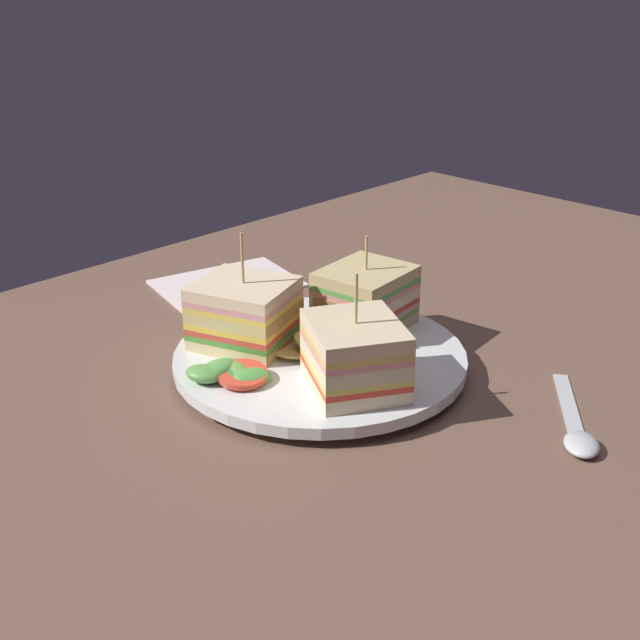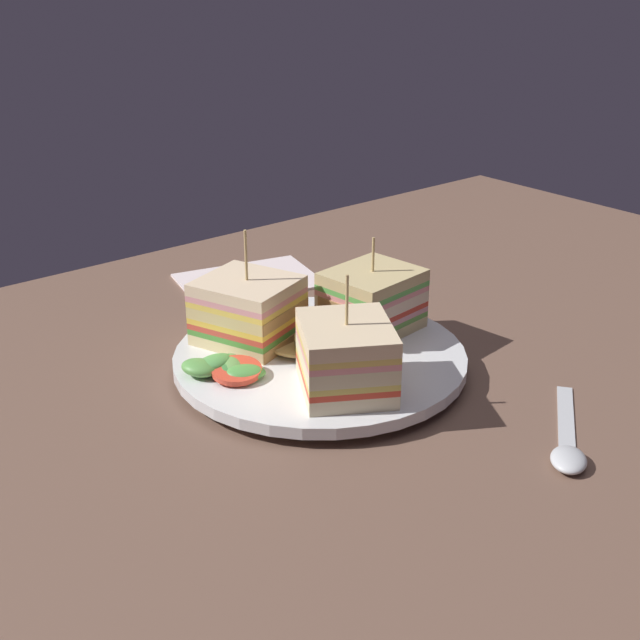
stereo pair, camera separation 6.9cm
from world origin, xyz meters
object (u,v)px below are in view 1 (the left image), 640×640
Objects in this scene: sandwich_wedge_1 at (355,356)px; spoon at (578,433)px; sandwich_wedge_2 at (365,298)px; napkin at (227,282)px; plate at (320,360)px; chip_pile at (312,345)px; sandwich_wedge_0 at (245,313)px.

spoon is (8.17, -14.86, -4.08)cm from sandwich_wedge_1.
napkin is (0.69, 20.37, -4.24)cm from sandwich_wedge_2.
sandwich_wedge_1 reaches higher than spoon.
plate reaches higher than napkin.
napkin is at bearing 10.85° from sandwich_wedge_1.
spoon is (6.37, -21.36, -2.18)cm from chip_pile.
chip_pile is 22.56cm from napkin.
sandwich_wedge_2 is at bearing 4.65° from chip_pile.
spoon is at bearing -2.42° from sandwich_wedge_0.
sandwich_wedge_1 is 0.87× the size of spoon.
sandwich_wedge_2 is at bearing -91.93° from napkin.
chip_pile is 22.40cm from spoon.
sandwich_wedge_0 is 1.36× the size of chip_pile.
sandwich_wedge_1 is 17.44cm from spoon.
sandwich_wedge_2 is 0.73× the size of spoon.
napkin is at bearing -98.72° from sandwich_wedge_2.
napkin is at bearing -129.12° from spoon.
sandwich_wedge_2 is at bearing -21.61° from sandwich_wedge_1.
sandwich_wedge_2 is (9.12, 7.09, 0.00)cm from sandwich_wedge_1.
plate is 2.48× the size of sandwich_wedge_0.
chip_pile is (-0.69, 0.30, 1.52)cm from plate.
sandwich_wedge_0 is at bearing 118.07° from plate.
spoon is at bearing -73.40° from chip_pile.
sandwich_wedge_1 is at bearing 31.09° from sandwich_wedge_2.
sandwich_wedge_0 is at bearing 113.73° from chip_pile.
plate is at bearing -23.70° from chip_pile.
plate is 7.50cm from sandwich_wedge_1.
chip_pile is at bearing 156.30° from plate.
sandwich_wedge_1 is 7.01cm from chip_pile.
plate is 21.82cm from spoon.
spoon is (5.68, -21.06, -0.66)cm from plate.
chip_pile reaches higher than plate.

